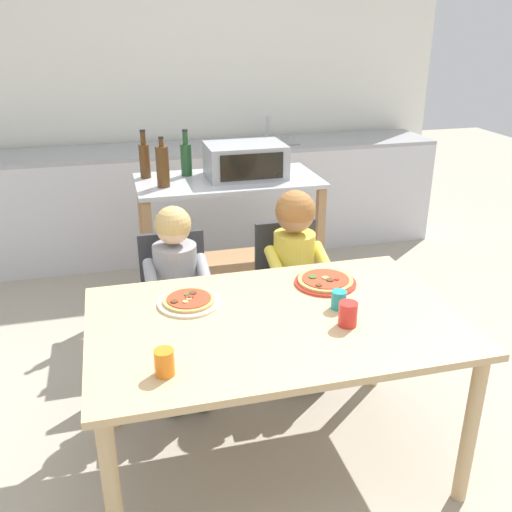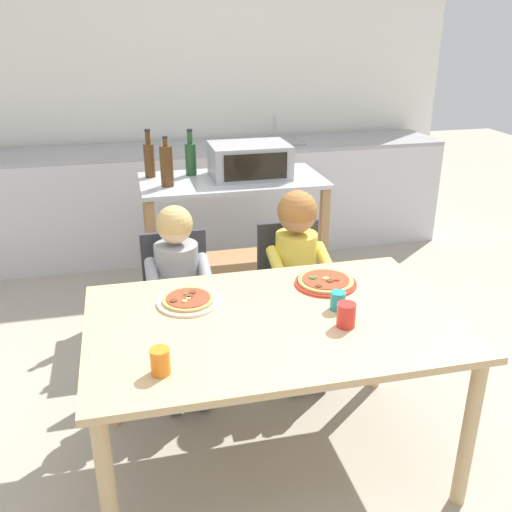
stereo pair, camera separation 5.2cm
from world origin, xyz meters
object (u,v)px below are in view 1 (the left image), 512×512
at_px(dining_chair_left, 176,299).
at_px(dining_chair_right, 290,285).
at_px(child_in_grey_shirt, 178,282).
at_px(pizza_plate_cream, 189,301).
at_px(child_in_yellow_shirt, 297,260).
at_px(drinking_cup_red, 348,314).
at_px(kitchen_island_cart, 229,224).
at_px(drinking_cup_teal, 339,300).
at_px(pizza_plate_red_rimmed, 325,281).
at_px(bottle_clear_vinegar, 145,159).
at_px(toaster_oven, 245,161).
at_px(drinking_cup_orange, 164,362).
at_px(bottle_brown_beer, 186,158).
at_px(dining_table, 274,336).
at_px(bottle_squat_spirits, 163,166).

relative_size(dining_chair_left, dining_chair_right, 1.00).
relative_size(child_in_grey_shirt, pizza_plate_cream, 3.71).
bearing_deg(child_in_yellow_shirt, drinking_cup_red, -93.84).
bearing_deg(pizza_plate_cream, kitchen_island_cart, 70.55).
distance_m(kitchen_island_cart, dining_chair_left, 0.84).
bearing_deg(kitchen_island_cart, drinking_cup_teal, -83.58).
height_order(pizza_plate_red_rimmed, drinking_cup_red, drinking_cup_red).
distance_m(kitchen_island_cart, bottle_clear_vinegar, 0.67).
bearing_deg(toaster_oven, drinking_cup_orange, -112.07).
relative_size(bottle_brown_beer, drinking_cup_orange, 3.09).
bearing_deg(bottle_brown_beer, kitchen_island_cart, -31.29).
xyz_separation_m(dining_chair_right, pizza_plate_cream, (-0.63, -0.55, 0.26)).
height_order(child_in_grey_shirt, pizza_plate_cream, child_in_grey_shirt).
height_order(kitchen_island_cart, drinking_cup_red, kitchen_island_cart).
height_order(child_in_yellow_shirt, pizza_plate_red_rimmed, child_in_yellow_shirt).
relative_size(toaster_oven, drinking_cup_teal, 6.18).
bearing_deg(bottle_clear_vinegar, toaster_oven, -13.10).
bearing_deg(dining_table, pizza_plate_cream, 146.65).
xyz_separation_m(bottle_clear_vinegar, drinking_cup_orange, (-0.10, -1.89, -0.26)).
relative_size(toaster_oven, pizza_plate_red_rimmed, 1.72).
relative_size(pizza_plate_red_rimmed, drinking_cup_orange, 2.99).
distance_m(child_in_grey_shirt, drinking_cup_red, 0.96).
height_order(dining_table, child_in_yellow_shirt, child_in_yellow_shirt).
height_order(toaster_oven, dining_chair_right, toaster_oven).
xyz_separation_m(toaster_oven, dining_table, (-0.24, -1.46, -0.38)).
bearing_deg(dining_chair_left, dining_chair_right, 1.16).
height_order(kitchen_island_cart, bottle_brown_beer, bottle_brown_beer).
bearing_deg(pizza_plate_red_rimmed, kitchen_island_cart, 99.13).
relative_size(dining_chair_right, pizza_plate_cream, 3.03).
xyz_separation_m(child_in_grey_shirt, drinking_cup_red, (0.58, -0.75, 0.14)).
height_order(bottle_clear_vinegar, drinking_cup_teal, bottle_clear_vinegar).
bearing_deg(bottle_squat_spirits, pizza_plate_cream, -91.50).
relative_size(kitchen_island_cart, child_in_grey_shirt, 1.15).
bearing_deg(bottle_clear_vinegar, drinking_cup_teal, -67.62).
relative_size(pizza_plate_cream, drinking_cup_teal, 3.41).
height_order(bottle_brown_beer, drinking_cup_teal, bottle_brown_beer).
bearing_deg(drinking_cup_red, pizza_plate_red_rimmed, 82.15).
distance_m(bottle_brown_beer, dining_chair_left, 1.03).
bearing_deg(bottle_squat_spirits, bottle_clear_vinegar, 109.98).
relative_size(dining_chair_left, drinking_cup_teal, 10.35).
bearing_deg(dining_table, child_in_grey_shirt, 116.99).
bearing_deg(pizza_plate_cream, bottle_clear_vinegar, 92.31).
bearing_deg(child_in_grey_shirt, drinking_cup_orange, -99.70).
distance_m(drinking_cup_orange, drinking_cup_teal, 0.81).
bearing_deg(child_in_grey_shirt, dining_chair_right, 12.34).
relative_size(child_in_grey_shirt, drinking_cup_orange, 10.52).
relative_size(bottle_clear_vinegar, bottle_squat_spirits, 1.01).
relative_size(drinking_cup_orange, drinking_cup_teal, 1.20).
xyz_separation_m(child_in_yellow_shirt, drinking_cup_orange, (-0.79, -0.93, 0.10)).
distance_m(toaster_oven, drinking_cup_red, 1.61).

